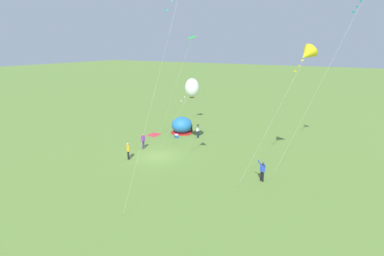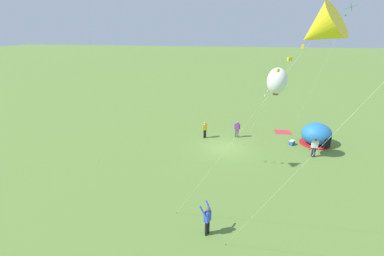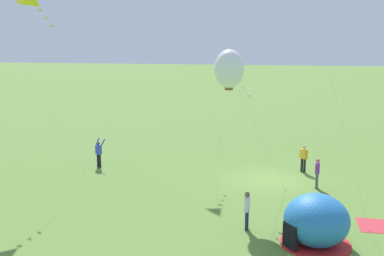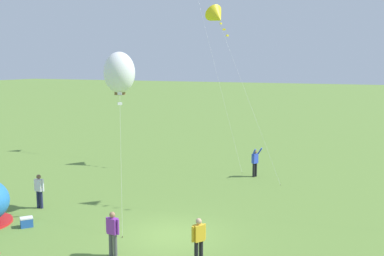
{
  "view_description": "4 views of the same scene",
  "coord_description": "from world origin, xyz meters",
  "px_view_note": "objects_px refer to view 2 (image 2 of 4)",
  "views": [
    {
      "loc": [
        23.27,
        17.42,
        11.05
      ],
      "look_at": [
        0.22,
        4.21,
        3.66
      ],
      "focal_mm": 28.0,
      "sensor_mm": 36.0,
      "label": 1
    },
    {
      "loc": [
        -0.71,
        21.92,
        10.36
      ],
      "look_at": [
        2.65,
        2.6,
        2.78
      ],
      "focal_mm": 24.0,
      "sensor_mm": 36.0,
      "label": 2
    },
    {
      "loc": [
        -26.15,
        -1.2,
        7.98
      ],
      "look_at": [
        0.27,
        4.77,
        2.9
      ],
      "focal_mm": 42.0,
      "sensor_mm": 36.0,
      "label": 3
    },
    {
      "loc": [
        8.22,
        -16.06,
        7.16
      ],
      "look_at": [
        -1.24,
        4.86,
        3.86
      ],
      "focal_mm": 42.0,
      "sensor_mm": 36.0,
      "label": 4
    }
  ],
  "objects_px": {
    "cooler_box": "(292,143)",
    "person_center_field": "(314,147)",
    "person_watching_sky": "(237,128)",
    "person_far_back": "(207,219)",
    "kite_green": "(347,13)",
    "popup_tent": "(316,134)",
    "kite_yellow": "(319,30)",
    "person_with_toddler": "(205,129)",
    "kite_white": "(277,81)"
  },
  "relations": [
    {
      "from": "cooler_box",
      "to": "person_center_field",
      "type": "bearing_deg",
      "value": 120.68
    },
    {
      "from": "person_watching_sky",
      "to": "person_far_back",
      "type": "height_order",
      "value": "person_far_back"
    },
    {
      "from": "person_watching_sky",
      "to": "person_center_field",
      "type": "height_order",
      "value": "same"
    },
    {
      "from": "person_watching_sky",
      "to": "kite_green",
      "type": "bearing_deg",
      "value": 169.03
    },
    {
      "from": "popup_tent",
      "to": "kite_yellow",
      "type": "relative_size",
      "value": 0.25
    },
    {
      "from": "popup_tent",
      "to": "person_far_back",
      "type": "bearing_deg",
      "value": 56.4
    },
    {
      "from": "popup_tent",
      "to": "person_center_field",
      "type": "height_order",
      "value": "popup_tent"
    },
    {
      "from": "person_with_toddler",
      "to": "popup_tent",
      "type": "bearing_deg",
      "value": -178.38
    },
    {
      "from": "cooler_box",
      "to": "person_center_field",
      "type": "relative_size",
      "value": 0.37
    },
    {
      "from": "person_center_field",
      "to": "kite_green",
      "type": "distance_m",
      "value": 10.72
    },
    {
      "from": "kite_yellow",
      "to": "popup_tent",
      "type": "bearing_deg",
      "value": -109.45
    },
    {
      "from": "kite_green",
      "to": "person_far_back",
      "type": "bearing_deg",
      "value": 53.39
    },
    {
      "from": "cooler_box",
      "to": "person_watching_sky",
      "type": "height_order",
      "value": "person_watching_sky"
    },
    {
      "from": "kite_white",
      "to": "person_watching_sky",
      "type": "bearing_deg",
      "value": -60.62
    },
    {
      "from": "popup_tent",
      "to": "person_far_back",
      "type": "distance_m",
      "value": 16.05
    },
    {
      "from": "person_center_field",
      "to": "kite_green",
      "type": "height_order",
      "value": "kite_green"
    },
    {
      "from": "person_watching_sky",
      "to": "kite_green",
      "type": "distance_m",
      "value": 13.11
    },
    {
      "from": "person_with_toddler",
      "to": "kite_yellow",
      "type": "xyz_separation_m",
      "value": [
        -5.22,
        15.09,
        9.36
      ]
    },
    {
      "from": "person_center_field",
      "to": "kite_white",
      "type": "xyz_separation_m",
      "value": [
        3.94,
        1.43,
        5.78
      ]
    },
    {
      "from": "person_center_field",
      "to": "person_far_back",
      "type": "height_order",
      "value": "person_far_back"
    },
    {
      "from": "person_center_field",
      "to": "kite_white",
      "type": "relative_size",
      "value": 0.22
    },
    {
      "from": "person_watching_sky",
      "to": "person_with_toddler",
      "type": "height_order",
      "value": "same"
    },
    {
      "from": "person_watching_sky",
      "to": "kite_yellow",
      "type": "relative_size",
      "value": 0.15
    },
    {
      "from": "person_with_toddler",
      "to": "cooler_box",
      "type": "bearing_deg",
      "value": 178.09
    },
    {
      "from": "cooler_box",
      "to": "kite_white",
      "type": "distance_m",
      "value": 7.93
    },
    {
      "from": "person_watching_sky",
      "to": "kite_yellow",
      "type": "bearing_deg",
      "value": 97.29
    },
    {
      "from": "person_with_toddler",
      "to": "kite_green",
      "type": "xyz_separation_m",
      "value": [
        -10.88,
        0.8,
        10.52
      ]
    },
    {
      "from": "person_far_back",
      "to": "cooler_box",
      "type": "bearing_deg",
      "value": -117.49
    },
    {
      "from": "cooler_box",
      "to": "person_far_back",
      "type": "bearing_deg",
      "value": 62.51
    },
    {
      "from": "kite_white",
      "to": "cooler_box",
      "type": "bearing_deg",
      "value": -125.07
    },
    {
      "from": "kite_yellow",
      "to": "person_with_toddler",
      "type": "bearing_deg",
      "value": -70.92
    },
    {
      "from": "person_center_field",
      "to": "person_far_back",
      "type": "distance_m",
      "value": 13.22
    },
    {
      "from": "popup_tent",
      "to": "kite_green",
      "type": "height_order",
      "value": "kite_green"
    },
    {
      "from": "popup_tent",
      "to": "kite_yellow",
      "type": "xyz_separation_m",
      "value": [
        5.44,
        15.39,
        9.33
      ]
    },
    {
      "from": "cooler_box",
      "to": "person_with_toddler",
      "type": "distance_m",
      "value": 8.46
    },
    {
      "from": "person_watching_sky",
      "to": "person_center_field",
      "type": "relative_size",
      "value": 1.0
    },
    {
      "from": "popup_tent",
      "to": "kite_white",
      "type": "distance_m",
      "value": 8.64
    },
    {
      "from": "person_center_field",
      "to": "kite_yellow",
      "type": "height_order",
      "value": "kite_yellow"
    },
    {
      "from": "popup_tent",
      "to": "person_with_toddler",
      "type": "bearing_deg",
      "value": 1.62
    },
    {
      "from": "kite_yellow",
      "to": "person_watching_sky",
      "type": "bearing_deg",
      "value": -82.71
    },
    {
      "from": "person_with_toddler",
      "to": "person_far_back",
      "type": "xyz_separation_m",
      "value": [
        -1.77,
        13.07,
        0.03
      ]
    },
    {
      "from": "cooler_box",
      "to": "person_watching_sky",
      "type": "xyz_separation_m",
      "value": [
        5.22,
        -0.97,
        0.74
      ]
    },
    {
      "from": "person_watching_sky",
      "to": "kite_green",
      "type": "relative_size",
      "value": 0.14
    },
    {
      "from": "popup_tent",
      "to": "person_watching_sky",
      "type": "relative_size",
      "value": 1.63
    },
    {
      "from": "kite_yellow",
      "to": "person_center_field",
      "type": "bearing_deg",
      "value": -109.97
    },
    {
      "from": "person_watching_sky",
      "to": "kite_white",
      "type": "height_order",
      "value": "kite_white"
    },
    {
      "from": "person_with_toddler",
      "to": "kite_green",
      "type": "distance_m",
      "value": 15.16
    },
    {
      "from": "kite_white",
      "to": "kite_yellow",
      "type": "xyz_separation_m",
      "value": [
        0.61,
        11.11,
        3.58
      ]
    },
    {
      "from": "cooler_box",
      "to": "kite_white",
      "type": "bearing_deg",
      "value": 54.93
    },
    {
      "from": "popup_tent",
      "to": "kite_yellow",
      "type": "bearing_deg",
      "value": 70.55
    }
  ]
}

